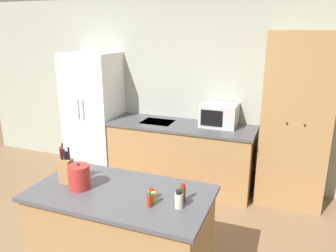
# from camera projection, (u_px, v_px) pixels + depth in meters

# --- Properties ---
(wall_back) EXTENTS (7.20, 0.06, 2.60)m
(wall_back) POSITION_uv_depth(u_px,v_px,m) (182.00, 91.00, 4.76)
(wall_back) COLOR #9EA393
(wall_back) RESTS_ON ground_plane
(refrigerator) EXTENTS (0.76, 0.65, 1.84)m
(refrigerator) POSITION_uv_depth(u_px,v_px,m) (94.00, 114.00, 5.00)
(refrigerator) COLOR white
(refrigerator) RESTS_ON ground_plane
(back_counter) EXTENTS (2.02, 0.70, 0.91)m
(back_counter) POSITION_uv_depth(u_px,v_px,m) (181.00, 155.00, 4.64)
(back_counter) COLOR #9E7547
(back_counter) RESTS_ON ground_plane
(pantry_cabinet) EXTENTS (0.80, 0.55, 2.16)m
(pantry_cabinet) POSITION_uv_depth(u_px,v_px,m) (295.00, 122.00, 4.02)
(pantry_cabinet) COLOR #9E7547
(pantry_cabinet) RESTS_ON ground_plane
(kitchen_island) EXTENTS (1.48, 0.80, 0.91)m
(kitchen_island) POSITION_uv_depth(u_px,v_px,m) (122.00, 239.00, 2.79)
(kitchen_island) COLOR #9E7547
(kitchen_island) RESTS_ON ground_plane
(microwave) EXTENTS (0.48, 0.40, 0.30)m
(microwave) POSITION_uv_depth(u_px,v_px,m) (219.00, 115.00, 4.39)
(microwave) COLOR #B2B5B7
(microwave) RESTS_ON back_counter
(knife_block) EXTENTS (0.11, 0.08, 0.32)m
(knife_block) POSITION_uv_depth(u_px,v_px,m) (66.00, 170.00, 2.78)
(knife_block) COLOR #9E7547
(knife_block) RESTS_ON kitchen_island
(spice_bottle_tall_dark) EXTENTS (0.04, 0.04, 0.15)m
(spice_bottle_tall_dark) POSITION_uv_depth(u_px,v_px,m) (183.00, 193.00, 2.49)
(spice_bottle_tall_dark) COLOR #563319
(spice_bottle_tall_dark) RESTS_ON kitchen_island
(spice_bottle_short_red) EXTENTS (0.06, 0.06, 0.09)m
(spice_bottle_short_red) POSITION_uv_depth(u_px,v_px,m) (151.00, 194.00, 2.53)
(spice_bottle_short_red) COLOR orange
(spice_bottle_short_red) RESTS_ON kitchen_island
(spice_bottle_amber_oil) EXTENTS (0.04, 0.04, 0.10)m
(spice_bottle_amber_oil) POSITION_uv_depth(u_px,v_px,m) (153.00, 198.00, 2.47)
(spice_bottle_amber_oil) COLOR gold
(spice_bottle_amber_oil) RESTS_ON kitchen_island
(spice_bottle_green_herb) EXTENTS (0.04, 0.04, 0.12)m
(spice_bottle_green_herb) POSITION_uv_depth(u_px,v_px,m) (149.00, 200.00, 2.42)
(spice_bottle_green_herb) COLOR #B2281E
(spice_bottle_green_herb) RESTS_ON kitchen_island
(spice_bottle_pale_salt) EXTENTS (0.06, 0.06, 0.14)m
(spice_bottle_pale_salt) POSITION_uv_depth(u_px,v_px,m) (179.00, 200.00, 2.41)
(spice_bottle_pale_salt) COLOR beige
(spice_bottle_pale_salt) RESTS_ON kitchen_island
(kettle) EXTENTS (0.18, 0.18, 0.23)m
(kettle) POSITION_uv_depth(u_px,v_px,m) (79.00, 177.00, 2.69)
(kettle) COLOR #B72D28
(kettle) RESTS_ON kitchen_island
(fire_extinguisher) EXTENTS (0.13, 0.13, 0.42)m
(fire_extinguisher) POSITION_uv_depth(u_px,v_px,m) (64.00, 157.00, 5.27)
(fire_extinguisher) COLOR red
(fire_extinguisher) RESTS_ON ground_plane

